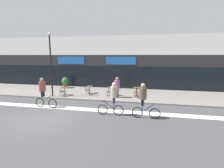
# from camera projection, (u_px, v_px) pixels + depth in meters

# --- Properties ---
(ground_plane) EXTENTS (120.00, 120.00, 0.00)m
(ground_plane) POSITION_uv_depth(u_px,v_px,m) (44.00, 119.00, 10.13)
(ground_plane) COLOR #424244
(sidewalk_slab) EXTENTS (40.00, 5.50, 0.12)m
(sidewalk_slab) POSITION_uv_depth(u_px,v_px,m) (87.00, 93.00, 17.12)
(sidewalk_slab) COLOR slate
(sidewalk_slab) RESTS_ON ground
(storefront_facade) EXTENTS (40.00, 4.06, 5.77)m
(storefront_facade) POSITION_uv_depth(u_px,v_px,m) (100.00, 62.00, 21.21)
(storefront_facade) COLOR silver
(storefront_facade) RESTS_ON ground
(bike_lane_stripe) EXTENTS (36.00, 0.70, 0.01)m
(bike_lane_stripe) POSITION_uv_depth(u_px,v_px,m) (63.00, 108.00, 12.37)
(bike_lane_stripe) COLOR silver
(bike_lane_stripe) RESTS_ON ground
(bistro_table_0) EXTENTS (0.62, 0.62, 0.70)m
(bistro_table_0) POSITION_uv_depth(u_px,v_px,m) (65.00, 90.00, 15.75)
(bistro_table_0) COLOR black
(bistro_table_0) RESTS_ON sidewalk_slab
(bistro_table_1) EXTENTS (0.61, 0.61, 0.71)m
(bistro_table_1) POSITION_uv_depth(u_px,v_px,m) (90.00, 88.00, 16.45)
(bistro_table_1) COLOR black
(bistro_table_1) RESTS_ON sidewalk_slab
(bistro_table_2) EXTENTS (0.67, 0.67, 0.75)m
(bistro_table_2) POSITION_uv_depth(u_px,v_px,m) (110.00, 90.00, 15.53)
(bistro_table_2) COLOR black
(bistro_table_2) RESTS_ON sidewalk_slab
(bistro_table_3) EXTENTS (0.68, 0.68, 0.77)m
(bistro_table_3) POSITION_uv_depth(u_px,v_px,m) (137.00, 90.00, 15.31)
(bistro_table_3) COLOR black
(bistro_table_3) RESTS_ON sidewalk_slab
(cafe_chair_0_near) EXTENTS (0.45, 0.60, 0.90)m
(cafe_chair_0_near) POSITION_uv_depth(u_px,v_px,m) (62.00, 91.00, 15.14)
(cafe_chair_0_near) COLOR #4C3823
(cafe_chair_0_near) RESTS_ON sidewalk_slab
(cafe_chair_1_near) EXTENTS (0.45, 0.60, 0.90)m
(cafe_chair_1_near) POSITION_uv_depth(u_px,v_px,m) (87.00, 89.00, 15.85)
(cafe_chair_1_near) COLOR #4C3823
(cafe_chair_1_near) RESTS_ON sidewalk_slab
(cafe_chair_2_near) EXTENTS (0.42, 0.58, 0.90)m
(cafe_chair_2_near) POSITION_uv_depth(u_px,v_px,m) (109.00, 91.00, 14.92)
(cafe_chair_2_near) COLOR #4C3823
(cafe_chair_2_near) RESTS_ON sidewalk_slab
(cafe_chair_2_side) EXTENTS (0.60, 0.45, 0.90)m
(cafe_chair_2_side) POSITION_uv_depth(u_px,v_px,m) (117.00, 90.00, 15.39)
(cafe_chair_2_side) COLOR #4C3823
(cafe_chair_2_side) RESTS_ON sidewalk_slab
(cafe_chair_3_near) EXTENTS (0.43, 0.59, 0.90)m
(cafe_chair_3_near) POSITION_uv_depth(u_px,v_px,m) (136.00, 92.00, 14.71)
(cafe_chair_3_near) COLOR #4C3823
(cafe_chair_3_near) RESTS_ON sidewalk_slab
(planter_pot) EXTENTS (0.74, 0.74, 1.17)m
(planter_pot) POSITION_uv_depth(u_px,v_px,m) (65.00, 82.00, 19.25)
(planter_pot) COLOR brown
(planter_pot) RESTS_ON sidewalk_slab
(lamp_post) EXTENTS (0.26, 0.26, 5.44)m
(lamp_post) POSITION_uv_depth(u_px,v_px,m) (51.00, 60.00, 14.88)
(lamp_post) COLOR black
(lamp_post) RESTS_ON sidewalk_slab
(cyclist_0) EXTENTS (1.71, 0.51, 2.13)m
(cyclist_0) POSITION_uv_depth(u_px,v_px,m) (43.00, 90.00, 12.25)
(cyclist_0) COLOR black
(cyclist_0) RESTS_ON ground
(cyclist_1) EXTENTS (1.66, 0.50, 2.09)m
(cyclist_1) POSITION_uv_depth(u_px,v_px,m) (143.00, 98.00, 10.14)
(cyclist_1) COLOR black
(cyclist_1) RESTS_ON ground
(cyclist_2) EXTENTS (1.66, 0.48, 2.06)m
(cyclist_2) POSITION_uv_depth(u_px,v_px,m) (113.00, 96.00, 10.67)
(cyclist_2) COLOR black
(cyclist_2) RESTS_ON ground
(pedestrian_near_end) EXTENTS (0.56, 0.56, 1.76)m
(pedestrian_near_end) POSITION_uv_depth(u_px,v_px,m) (117.00, 85.00, 14.74)
(pedestrian_near_end) COLOR #382D47
(pedestrian_near_end) RESTS_ON sidewalk_slab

